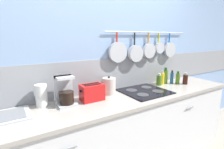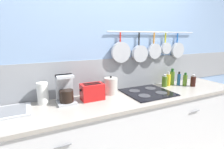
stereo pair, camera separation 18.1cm
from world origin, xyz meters
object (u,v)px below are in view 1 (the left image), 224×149
(coffee_maker, at_px, (65,93))
(bottle_vinegar, at_px, (178,78))
(bottle_cooking_wine, at_px, (159,80))
(bottle_olive_oil, at_px, (165,76))
(bottle_dish_soap, at_px, (172,78))
(paper_towel_roll, at_px, (41,96))
(bottle_hot_sauce, at_px, (162,78))
(bottle_sesame_oil, at_px, (185,79))
(kettle, at_px, (109,86))
(toaster, at_px, (92,92))

(coffee_maker, bearing_deg, bottle_vinegar, -2.69)
(coffee_maker, bearing_deg, bottle_cooking_wine, 0.40)
(coffee_maker, bearing_deg, bottle_olive_oil, 1.44)
(bottle_olive_oil, bearing_deg, bottle_dish_soap, -41.24)
(paper_towel_roll, distance_m, bottle_vinegar, 1.84)
(paper_towel_roll, relative_size, bottle_dish_soap, 1.14)
(bottle_hot_sauce, distance_m, bottle_dish_soap, 0.16)
(bottle_cooking_wine, bearing_deg, bottle_hot_sauce, 11.54)
(bottle_olive_oil, bearing_deg, bottle_hot_sauce, -171.29)
(bottle_olive_oil, xyz_separation_m, bottle_vinegar, (0.13, -0.11, -0.02))
(bottle_cooking_wine, height_order, bottle_olive_oil, bottle_olive_oil)
(coffee_maker, height_order, bottle_sesame_oil, coffee_maker)
(bottle_vinegar, bearing_deg, kettle, 173.13)
(coffee_maker, distance_m, kettle, 0.54)
(toaster, height_order, kettle, kettle)
(coffee_maker, relative_size, bottle_olive_oil, 1.26)
(bottle_cooking_wine, xyz_separation_m, bottle_olive_oil, (0.16, 0.03, 0.03))
(bottle_cooking_wine, distance_m, bottle_hot_sauce, 0.08)
(paper_towel_roll, height_order, coffee_maker, coffee_maker)
(toaster, bearing_deg, paper_towel_roll, 167.98)
(kettle, distance_m, bottle_sesame_oil, 1.17)
(coffee_maker, distance_m, bottle_vinegar, 1.62)
(paper_towel_roll, relative_size, bottle_cooking_wine, 1.30)
(bottle_olive_oil, distance_m, bottle_vinegar, 0.18)
(bottle_vinegar, bearing_deg, bottle_sesame_oil, -44.46)
(kettle, bearing_deg, bottle_dish_soap, -4.34)
(bottle_hot_sauce, bearing_deg, bottle_olive_oil, 8.71)
(bottle_hot_sauce, xyz_separation_m, bottle_olive_oil, (0.08, 0.01, 0.02))
(paper_towel_roll, distance_m, bottle_olive_oil, 1.70)
(coffee_maker, xyz_separation_m, toaster, (0.28, -0.04, -0.03))
(coffee_maker, height_order, bottle_olive_oil, coffee_maker)
(bottle_cooking_wine, relative_size, bottle_vinegar, 0.93)
(bottle_cooking_wine, relative_size, bottle_dish_soap, 0.88)
(kettle, xyz_separation_m, bottle_dish_soap, (1.02, -0.08, -0.01))
(bottle_cooking_wine, relative_size, bottle_olive_oil, 0.73)
(coffee_maker, distance_m, bottle_dish_soap, 1.56)
(bottle_olive_oil, bearing_deg, paper_towel_roll, 178.96)
(toaster, xyz_separation_m, bottle_cooking_wine, (1.05, 0.04, -0.01))
(bottle_olive_oil, xyz_separation_m, bottle_sesame_oil, (0.21, -0.19, -0.03))
(kettle, height_order, bottle_vinegar, kettle)
(bottle_olive_oil, bearing_deg, bottle_sesame_oil, -42.11)
(bottle_olive_oil, bearing_deg, coffee_maker, -178.56)
(paper_towel_roll, distance_m, bottle_hot_sauce, 1.62)
(coffee_maker, distance_m, bottle_olive_oil, 1.49)
(bottle_cooking_wine, bearing_deg, bottle_olive_oil, 10.14)
(paper_towel_roll, xyz_separation_m, bottle_olive_oil, (1.70, -0.03, -0.01))
(kettle, relative_size, bottle_hot_sauce, 1.12)
(bottle_vinegar, bearing_deg, bottle_cooking_wine, 163.51)
(bottle_sesame_oil, bearing_deg, kettle, 170.01)
(bottle_hot_sauce, xyz_separation_m, bottle_dish_soap, (0.15, -0.05, -0.00))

